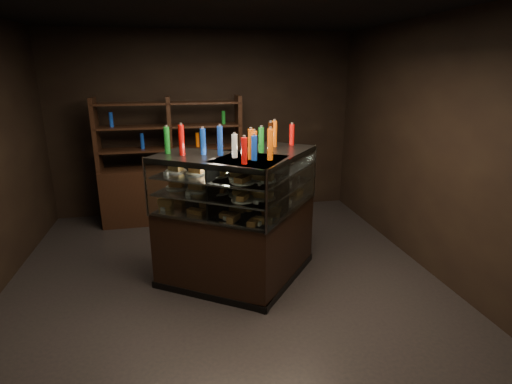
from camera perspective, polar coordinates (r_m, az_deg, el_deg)
ground at (r=4.91m, az=-4.54°, el=-12.07°), size 5.00×5.00×0.00m
room_shell at (r=4.31m, az=-5.16°, el=11.05°), size 5.02×5.02×3.01m
display_case at (r=4.60m, az=-1.89°, el=-7.06°), size 2.03×1.53×1.53m
food_display at (r=4.37m, az=-1.96°, el=1.02°), size 1.61×1.09×0.47m
bottles_top at (r=4.26m, az=-2.05°, el=7.21°), size 1.44×0.96×0.30m
potted_conifer at (r=5.39m, az=-0.04°, el=-4.06°), size 0.36×0.36×0.78m
back_shelving at (r=6.57m, az=-11.76°, el=1.03°), size 2.23×0.47×2.00m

